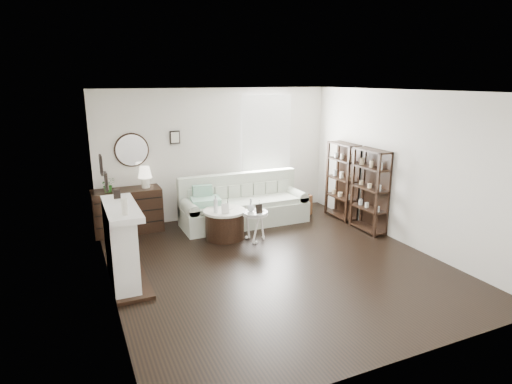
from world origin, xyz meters
name	(u,v)px	position (x,y,z in m)	size (l,w,h in m)	color
room	(251,140)	(0.73, 2.70, 1.60)	(5.50, 5.50, 5.50)	black
fireplace	(122,248)	(-2.32, 0.30, 0.54)	(0.50, 1.40, 1.84)	white
shelf_unit_far	(342,181)	(2.33, 1.55, 0.80)	(0.30, 0.80, 1.60)	black
shelf_unit_near	(370,191)	(2.33, 0.65, 0.80)	(0.30, 0.80, 1.60)	black
sofa	(243,207)	(0.29, 2.08, 0.33)	(2.56, 0.88, 0.99)	beige
quilt	(206,202)	(-0.54, 1.95, 0.58)	(0.55, 0.45, 0.14)	#268E5D
suitcase	(299,207)	(1.54, 1.97, 0.21)	(0.64, 0.21, 0.43)	brown
dresser	(128,211)	(-1.94, 2.47, 0.42)	(1.27, 0.54, 0.85)	black
table_lamp	(145,177)	(-1.57, 2.47, 1.05)	(0.26, 0.26, 0.41)	white
potted_plant	(108,185)	(-2.26, 2.42, 0.98)	(0.25, 0.21, 0.27)	#205B1A
drum_table	(225,224)	(-0.36, 1.40, 0.28)	(0.78, 0.78, 0.54)	black
pedestal_table	(255,214)	(0.11, 1.05, 0.51)	(0.46, 0.46, 0.56)	white
eiffel_drum	(228,204)	(-0.27, 1.45, 0.63)	(0.10, 0.10, 0.17)	black
bottle_drum	(216,204)	(-0.55, 1.31, 0.70)	(0.07, 0.07, 0.32)	silver
card_frame_drum	(225,208)	(-0.41, 1.20, 0.63)	(0.13, 0.01, 0.18)	silver
eiffel_ped	(259,206)	(0.20, 1.08, 0.65)	(0.10, 0.10, 0.18)	black
flask_ped	(251,205)	(0.03, 1.07, 0.68)	(0.14, 0.14, 0.26)	silver
card_frame_ped	(259,209)	(0.13, 0.93, 0.64)	(0.12, 0.01, 0.17)	black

